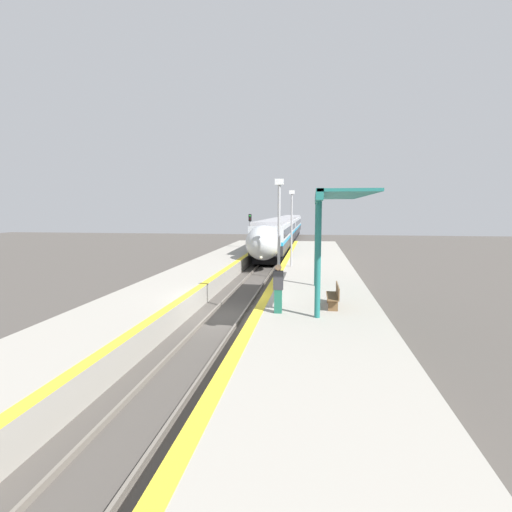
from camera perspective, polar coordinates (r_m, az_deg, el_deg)
ground_plane at (r=18.03m, az=-4.27°, el=-8.64°), size 120.00×120.00×0.00m
rail_left at (r=18.18m, az=-6.52°, el=-8.29°), size 0.08×90.00×0.15m
rail_right at (r=17.87m, az=-2.00°, el=-8.51°), size 0.08×90.00×0.15m
train at (r=53.45m, az=4.09°, el=3.82°), size 2.85×49.46×3.74m
platform_right at (r=17.51m, az=8.74°, el=-7.57°), size 4.88×64.00×0.95m
platform_left at (r=18.94m, az=-14.60°, el=-6.62°), size 3.77×64.00×0.95m
platform_bench at (r=16.00m, az=11.16°, el=-5.49°), size 0.44×1.76×0.89m
person_waiting at (r=14.73m, az=3.19°, el=-4.53°), size 0.36×0.24×1.82m
railway_signal at (r=39.99m, az=-0.86°, el=3.61°), size 0.28×0.28×4.32m
lamppost_near at (r=16.85m, az=3.31°, el=3.62°), size 0.36×0.20×5.08m
lamppost_mid at (r=26.74m, az=5.11°, el=4.71°), size 0.36×0.20×5.08m
station_canopy at (r=17.03m, az=10.75°, el=7.54°), size 2.02×9.05×4.46m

